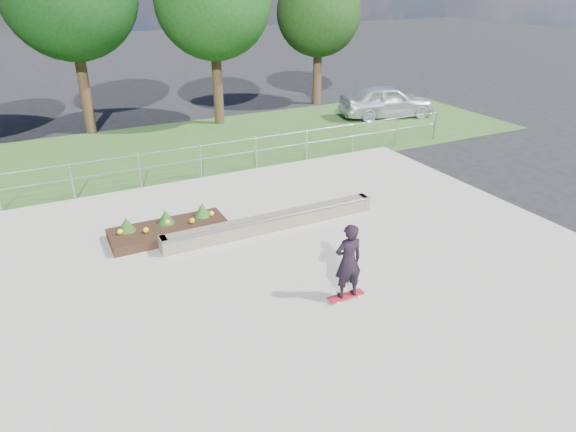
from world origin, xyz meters
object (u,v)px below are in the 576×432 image
object	(u,v)px
planter_bed	(169,228)
skateboarder	(348,261)
parked_car	(387,101)
grind_ledge	(272,222)

from	to	relation	value
planter_bed	skateboarder	distance (m)	5.28
skateboarder	parked_car	world-z (taller)	skateboarder
grind_ledge	planter_bed	world-z (taller)	planter_bed
grind_ledge	parked_car	bearing A→B (deg)	40.38
planter_bed	skateboarder	size ratio (longest dim) A/B	1.74
skateboarder	parked_car	size ratio (longest dim) A/B	0.39
skateboarder	grind_ledge	bearing A→B (deg)	89.73
planter_bed	skateboarder	bearing A→B (deg)	-61.06
grind_ledge	parked_car	distance (m)	13.27
grind_ledge	parked_car	xyz separation A→B (m)	(10.10, 8.59, 0.50)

